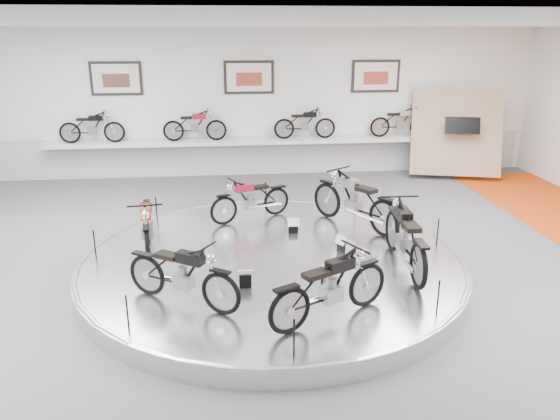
{
  "coord_description": "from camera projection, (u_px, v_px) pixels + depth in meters",
  "views": [
    {
      "loc": [
        -0.76,
        -8.11,
        3.96
      ],
      "look_at": [
        0.16,
        0.6,
        1.03
      ],
      "focal_mm": 35.0,
      "sensor_mm": 36.0,
      "label": 1
    }
  ],
  "objects": [
    {
      "name": "floor",
      "position": [
        274.0,
        281.0,
        8.98
      ],
      "size": [
        16.0,
        16.0,
        0.0
      ],
      "primitive_type": "plane",
      "color": "#4C4C4E",
      "rests_on": "ground"
    },
    {
      "name": "ceiling",
      "position": [
        273.0,
        25.0,
        7.72
      ],
      "size": [
        16.0,
        16.0,
        0.0
      ],
      "primitive_type": "plane",
      "rotation": [
        3.14,
        0.0,
        0.0
      ],
      "color": "white",
      "rests_on": "wall_back"
    },
    {
      "name": "wall_back",
      "position": [
        249.0,
        103.0,
        14.95
      ],
      "size": [
        16.0,
        0.0,
        16.0
      ],
      "primitive_type": "plane",
      "rotation": [
        1.57,
        0.0,
        0.0
      ],
      "color": "white",
      "rests_on": "floor"
    },
    {
      "name": "dado_band",
      "position": [
        250.0,
        155.0,
        15.39
      ],
      "size": [
        15.68,
        0.04,
        1.1
      ],
      "primitive_type": "cube",
      "color": "#BCBCBA",
      "rests_on": "floor"
    },
    {
      "name": "display_platform",
      "position": [
        272.0,
        265.0,
        9.22
      ],
      "size": [
        6.4,
        6.4,
        0.3
      ],
      "primitive_type": "cylinder",
      "color": "silver",
      "rests_on": "floor"
    },
    {
      "name": "platform_rim",
      "position": [
        272.0,
        259.0,
        9.18
      ],
      "size": [
        6.4,
        6.4,
        0.1
      ],
      "primitive_type": "torus",
      "color": "#B2B2BA",
      "rests_on": "display_platform"
    },
    {
      "name": "shelf",
      "position": [
        251.0,
        141.0,
        14.99
      ],
      "size": [
        11.0,
        0.55,
        0.1
      ],
      "primitive_type": "cube",
      "color": "silver",
      "rests_on": "wall_back"
    },
    {
      "name": "poster_left",
      "position": [
        116.0,
        78.0,
        14.34
      ],
      "size": [
        1.35,
        0.06,
        0.88
      ],
      "primitive_type": "cube",
      "color": "silver",
      "rests_on": "wall_back"
    },
    {
      "name": "poster_center",
      "position": [
        249.0,
        77.0,
        14.69
      ],
      "size": [
        1.35,
        0.06,
        0.88
      ],
      "primitive_type": "cube",
      "color": "silver",
      "rests_on": "wall_back"
    },
    {
      "name": "poster_right",
      "position": [
        376.0,
        76.0,
        15.04
      ],
      "size": [
        1.35,
        0.06,
        0.88
      ],
      "primitive_type": "cube",
      "color": "silver",
      "rests_on": "wall_back"
    },
    {
      "name": "display_panel",
      "position": [
        456.0,
        132.0,
        14.9
      ],
      "size": [
        2.56,
        1.52,
        2.3
      ],
      "primitive_type": "cube",
      "rotation": [
        -0.35,
        0.0,
        -0.26
      ],
      "color": "#A0806B",
      "rests_on": "floor"
    },
    {
      "name": "shelf_bike_a",
      "position": [
        92.0,
        129.0,
        14.43
      ],
      "size": [
        1.22,
        0.43,
        0.73
      ],
      "primitive_type": null,
      "color": "black",
      "rests_on": "shelf"
    },
    {
      "name": "shelf_bike_b",
      "position": [
        195.0,
        127.0,
        14.7
      ],
      "size": [
        1.22,
        0.43,
        0.73
      ],
      "primitive_type": null,
      "color": "maroon",
      "rests_on": "shelf"
    },
    {
      "name": "shelf_bike_c",
      "position": [
        305.0,
        125.0,
        15.01
      ],
      "size": [
        1.22,
        0.43,
        0.73
      ],
      "primitive_type": null,
      "color": "black",
      "rests_on": "shelf"
    },
    {
      "name": "shelf_bike_d",
      "position": [
        400.0,
        124.0,
        15.28
      ],
      "size": [
        1.22,
        0.43,
        0.73
      ],
      "primitive_type": null,
      "color": "#B6B6BC",
      "rests_on": "shelf"
    },
    {
      "name": "bike_a",
      "position": [
        355.0,
        200.0,
        10.43
      ],
      "size": [
        1.58,
        1.88,
        1.08
      ],
      "primitive_type": null,
      "rotation": [
        0.0,
        0.0,
        2.18
      ],
      "color": "#B6B6BC",
      "rests_on": "display_platform"
    },
    {
      "name": "bike_b",
      "position": [
        251.0,
        199.0,
        10.84
      ],
      "size": [
        1.57,
        1.1,
        0.88
      ],
      "primitive_type": null,
      "rotation": [
        0.0,
        0.0,
        3.57
      ],
      "color": "maroon",
      "rests_on": "display_platform"
    },
    {
      "name": "bike_c",
      "position": [
        147.0,
        224.0,
        9.29
      ],
      "size": [
        0.78,
        1.7,
        0.97
      ],
      "primitive_type": null,
      "rotation": [
        0.0,
        0.0,
        4.83
      ],
      "color": "red",
      "rests_on": "display_platform"
    },
    {
      "name": "bike_d",
      "position": [
        182.0,
        274.0,
        7.47
      ],
      "size": [
        1.63,
        1.33,
        0.93
      ],
      "primitive_type": null,
      "rotation": [
        0.0,
        0.0,
        5.7
      ],
      "color": "black",
      "rests_on": "display_platform"
    },
    {
      "name": "bike_e",
      "position": [
        330.0,
        286.0,
        7.08
      ],
      "size": [
        1.71,
        1.26,
        0.96
      ],
      "primitive_type": null,
      "rotation": [
        0.0,
        0.0,
        6.77
      ],
      "color": "black",
      "rests_on": "display_platform"
    },
    {
      "name": "bike_f",
      "position": [
        405.0,
        236.0,
        8.61
      ],
      "size": [
        0.71,
        1.85,
        1.08
      ],
      "primitive_type": null,
      "rotation": [
        0.0,
        0.0,
        7.82
      ],
      "color": "black",
      "rests_on": "display_platform"
    }
  ]
}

